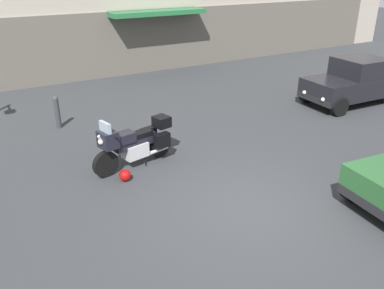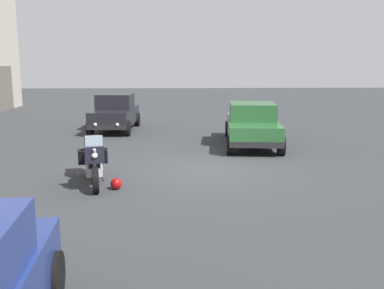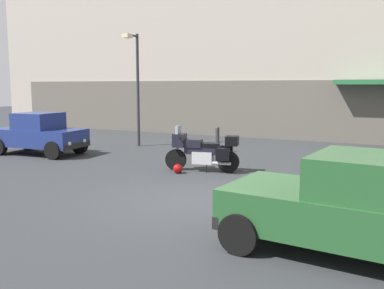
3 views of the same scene
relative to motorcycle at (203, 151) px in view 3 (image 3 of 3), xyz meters
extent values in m
plane|color=#2D3033|center=(1.25, -3.01, -0.62)|extent=(80.00, 80.00, 0.00)
cube|color=#A89E8E|center=(1.25, 9.90, 4.67)|extent=(38.64, 2.40, 10.58)
cube|color=#5C564E|center=(1.25, 8.68, 0.78)|extent=(34.77, 0.12, 2.80)
cylinder|color=black|center=(-0.84, -0.18, -0.30)|extent=(0.66, 0.27, 0.64)
cylinder|color=black|center=(0.75, 0.17, -0.30)|extent=(0.66, 0.27, 0.64)
cylinder|color=#B7B7BC|center=(-0.82, -0.18, 0.13)|extent=(0.33, 0.14, 0.68)
cube|color=#B7B7BC|center=(-0.01, 0.00, -0.20)|extent=(0.67, 0.52, 0.36)
cube|color=black|center=(-0.01, 0.00, 0.04)|extent=(1.13, 0.51, 0.28)
cube|color=black|center=(-0.30, -0.06, 0.22)|extent=(0.58, 0.44, 0.24)
cube|color=black|center=(0.19, 0.04, 0.18)|extent=(0.61, 0.41, 0.12)
cube|color=black|center=(-0.72, -0.16, 0.30)|extent=(0.45, 0.51, 0.40)
cube|color=#8C9EAD|center=(-0.76, -0.16, 0.60)|extent=(0.16, 0.41, 0.28)
sphere|color=#EAEACC|center=(-0.89, -0.19, 0.30)|extent=(0.14, 0.14, 0.14)
cylinder|color=black|center=(-0.64, -0.14, 0.40)|extent=(0.17, 0.61, 0.04)
cylinder|color=#B7B7BC|center=(0.62, -0.07, -0.32)|extent=(0.56, 0.21, 0.09)
cube|color=black|center=(0.69, -0.13, -0.04)|extent=(0.43, 0.28, 0.36)
cube|color=black|center=(0.57, 0.41, -0.04)|extent=(0.43, 0.28, 0.36)
cube|color=black|center=(0.84, 0.19, 0.33)|extent=(0.44, 0.47, 0.28)
cylinder|color=black|center=(0.18, -0.14, -0.47)|extent=(0.05, 0.13, 0.29)
sphere|color=#990C0C|center=(-0.53, -0.62, -0.48)|extent=(0.28, 0.28, 0.28)
cube|color=#235128|center=(5.08, -4.90, 0.02)|extent=(4.65, 2.20, 0.64)
cube|color=#235128|center=(5.13, -4.91, 0.64)|extent=(2.05, 1.80, 0.60)
cube|color=#8C9EAD|center=(4.24, -4.82, 0.64)|extent=(0.21, 1.49, 0.48)
cube|color=black|center=(2.89, -4.68, -0.20)|extent=(0.30, 1.76, 0.20)
cylinder|color=black|center=(3.37, -3.88, -0.30)|extent=(0.66, 0.28, 0.64)
cylinder|color=black|center=(3.21, -5.56, -0.30)|extent=(0.66, 0.28, 0.64)
cube|color=navy|center=(-6.85, 0.19, 0.02)|extent=(3.50, 1.80, 0.64)
cube|color=navy|center=(-6.85, 0.19, 0.64)|extent=(1.50, 1.53, 0.60)
cube|color=#8C9EAD|center=(-6.20, 0.24, 0.64)|extent=(0.16, 1.33, 0.51)
cube|color=#8C9EAD|center=(-7.49, 0.15, 0.64)|extent=(0.16, 1.33, 0.48)
cube|color=black|center=(-5.20, 0.31, -0.20)|extent=(0.23, 1.56, 0.20)
cube|color=black|center=(-8.49, 0.07, -0.20)|extent=(0.23, 1.56, 0.20)
cylinder|color=black|center=(-5.65, 1.02, -0.30)|extent=(0.65, 0.27, 0.64)
cylinder|color=black|center=(-5.54, -0.45, -0.30)|extent=(0.65, 0.27, 0.64)
cylinder|color=black|center=(-8.15, 0.84, -0.30)|extent=(0.65, 0.27, 0.64)
sphere|color=silver|center=(-5.18, 0.74, -0.08)|extent=(0.14, 0.14, 0.14)
sphere|color=silver|center=(-5.12, -0.11, -0.08)|extent=(0.14, 0.14, 0.14)
cylinder|color=#2D2D33|center=(-4.76, 3.72, 1.71)|extent=(0.12, 0.12, 4.67)
cylinder|color=#2D2D33|center=(-4.76, 3.37, 3.95)|extent=(0.08, 0.70, 0.08)
cube|color=beige|center=(-4.76, 3.02, 3.90)|extent=(0.28, 0.36, 0.16)
cylinder|color=#333338|center=(-1.07, 3.56, -0.15)|extent=(0.16, 0.16, 0.93)
sphere|color=#333338|center=(-1.07, 3.56, 0.31)|extent=(0.16, 0.16, 0.16)
camera|label=1|loc=(-3.31, -8.48, 4.01)|focal=37.32mm
camera|label=2|loc=(-10.87, -2.05, 2.42)|focal=41.09mm
camera|label=3|loc=(5.38, -11.53, 1.94)|focal=40.30mm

